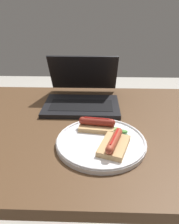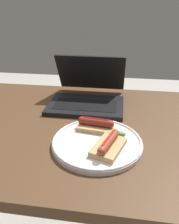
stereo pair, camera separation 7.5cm
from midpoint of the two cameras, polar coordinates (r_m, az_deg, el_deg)
name	(u,v)px [view 2 (the right image)]	position (r m, az deg, el deg)	size (l,w,h in m)	color
desk	(76,140)	(0.85, -1.00, -7.29)	(1.10, 0.76, 0.76)	#4C331E
laptop	(87,95)	(0.95, 1.70, 4.29)	(0.31, 0.31, 0.20)	black
plate	(97,142)	(0.69, 5.17, -7.96)	(0.28, 0.28, 0.02)	silver
sausage_toast_left	(96,125)	(0.74, 4.56, -3.44)	(0.12, 0.08, 0.04)	tan
sausage_toast_middle	(109,145)	(0.64, 8.40, -8.64)	(0.11, 0.14, 0.04)	tan
salad_pile	(117,134)	(0.72, 10.33, -5.70)	(0.07, 0.07, 0.01)	#2D662D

